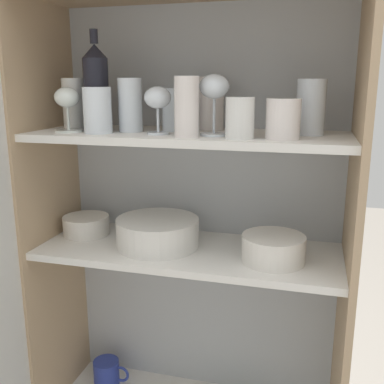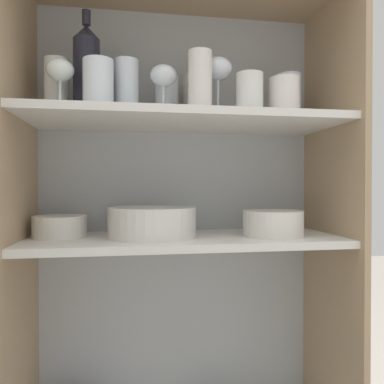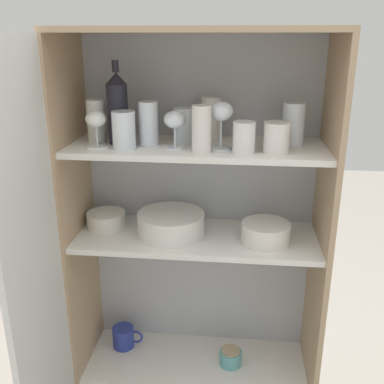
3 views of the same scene
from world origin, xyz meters
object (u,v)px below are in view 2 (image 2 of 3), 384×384
mixing_bowl_large (273,222)px  serving_bowl_small (60,225)px  wine_bottle (87,69)px  plate_stack_white (152,222)px

mixing_bowl_large → serving_bowl_small: size_ratio=1.18×
wine_bottle → plate_stack_white: (0.17, 0.00, -0.40)m
wine_bottle → mixing_bowl_large: 0.64m
wine_bottle → mixing_bowl_large: (0.50, -0.03, -0.41)m
wine_bottle → mixing_bowl_large: bearing=-3.2°
wine_bottle → plate_stack_white: bearing=0.2°
wine_bottle → mixing_bowl_large: wine_bottle is taller
plate_stack_white → mixing_bowl_large: size_ratio=1.43×
wine_bottle → serving_bowl_small: 0.42m
plate_stack_white → serving_bowl_small: plate_stack_white is taller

